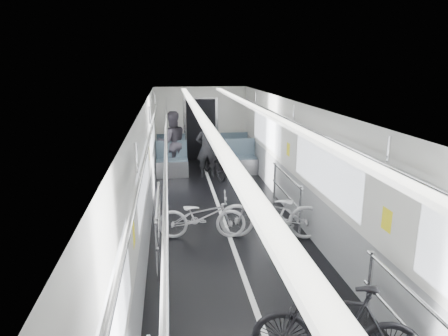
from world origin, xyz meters
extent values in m
cube|color=black|center=(0.00, 0.00, 0.00)|extent=(3.00, 14.00, 0.01)
cube|color=white|center=(0.00, 0.00, 2.40)|extent=(3.00, 14.00, 0.02)
cube|color=silver|center=(-1.50, 0.00, 1.20)|extent=(0.02, 14.00, 2.40)
cube|color=silver|center=(1.50, 0.00, 1.20)|extent=(0.02, 14.00, 2.40)
cube|color=silver|center=(0.00, 7.00, 1.20)|extent=(3.00, 0.02, 2.40)
cube|color=white|center=(0.00, 0.00, 0.01)|extent=(0.08, 13.80, 0.01)
cube|color=gray|center=(-1.47, 0.00, 0.45)|extent=(0.01, 13.90, 0.90)
cube|color=gray|center=(1.47, 0.00, 0.45)|extent=(0.01, 13.90, 0.90)
cube|color=white|center=(-1.47, 0.00, 1.40)|extent=(0.01, 10.80, 0.75)
cube|color=white|center=(1.47, 0.00, 1.40)|extent=(0.01, 10.80, 0.75)
cube|color=white|center=(-0.55, 0.00, 2.34)|extent=(0.14, 13.40, 0.05)
cube|color=white|center=(0.55, 0.00, 2.34)|extent=(0.14, 13.40, 0.05)
cube|color=black|center=(0.00, 6.94, 1.00)|extent=(0.95, 0.10, 2.00)
imported|color=silver|center=(-0.51, 0.74, 0.42)|extent=(1.66, 0.71, 0.85)
imported|color=black|center=(0.57, -2.78, 0.52)|extent=(1.80, 0.98, 1.04)
imported|color=#AEAFB3|center=(0.75, 0.54, 0.50)|extent=(2.01, 1.03, 1.01)
imported|color=black|center=(0.17, 4.80, 0.45)|extent=(1.02, 1.82, 0.90)
imported|color=black|center=(-0.02, 4.80, 0.82)|extent=(0.62, 0.42, 1.64)
imported|color=#36313A|center=(-0.97, 5.41, 0.91)|extent=(1.03, 0.90, 1.81)
camera|label=1|loc=(-1.05, -6.10, 3.16)|focal=32.00mm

